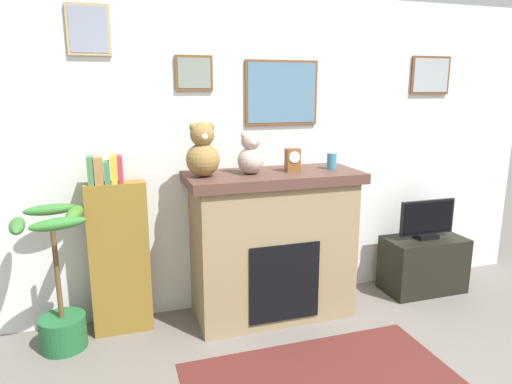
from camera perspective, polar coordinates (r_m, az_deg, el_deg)
The scene contains 11 objects.
back_wall at distance 3.96m, azimuth 1.81°, elevation 4.79°, with size 5.20×0.15×2.60m.
fireplace at distance 3.77m, azimuth 2.04°, elevation -6.50°, with size 1.39×0.63×1.21m.
bookshelf at distance 3.65m, azimuth -16.72°, elevation -7.35°, with size 0.44×0.16×1.39m.
potted_plant at distance 3.64m, azimuth -23.31°, elevation -12.06°, with size 0.53×0.54×1.05m.
tv_stand at distance 4.59m, azimuth 20.12°, elevation -8.45°, with size 0.74×0.40×0.51m, color black.
television at distance 4.46m, azimuth 20.55°, elevation -3.32°, with size 0.55×0.14×0.36m.
area_rug at distance 3.26m, azimuth 8.17°, elevation -22.09°, with size 1.78×0.92×0.01m, color #4A1D1A.
candle_jar at distance 3.79m, azimuth 9.42°, elevation 3.82°, with size 0.08×0.08×0.13m, color teal.
mantel_clock at distance 3.64m, azimuth 4.60°, elevation 4.01°, with size 0.11×0.08×0.18m.
teddy_bear_tan at distance 3.42m, azimuth -6.67°, elevation 4.93°, with size 0.25×0.25×0.41m.
teddy_bear_brown at distance 3.52m, azimuth -0.68°, elevation 4.66°, with size 0.20×0.20×0.33m.
Camera 1 is at (-1.32, -1.70, 1.86)m, focal length 32.07 mm.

